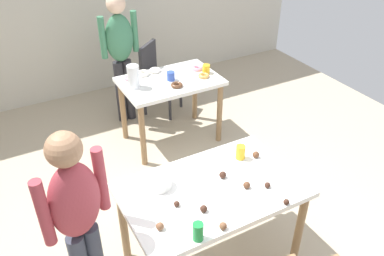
{
  "coord_description": "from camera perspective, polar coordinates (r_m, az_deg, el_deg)",
  "views": [
    {
      "loc": [
        -1.18,
        -1.84,
        2.6
      ],
      "look_at": [
        0.06,
        0.44,
        0.9
      ],
      "focal_mm": 37.21,
      "sensor_mm": 36.0,
      "label": 1
    }
  ],
  "objects": [
    {
      "name": "chair_far_table",
      "position": [
        4.91,
        -5.13,
        7.67
      ],
      "size": [
        0.56,
        0.56,
        0.87
      ],
      "color": "#2D2D33",
      "rests_on": "ground_plane"
    },
    {
      "name": "cup_far_0",
      "position": [
        4.32,
        2.04,
        8.46
      ],
      "size": [
        0.08,
        0.08,
        0.09
      ],
      "primitive_type": "cylinder",
      "color": "yellow",
      "rests_on": "dining_table_far"
    },
    {
      "name": "cake_ball_2",
      "position": [
        2.85,
        4.43,
        -6.71
      ],
      "size": [
        0.05,
        0.05,
        0.05
      ],
      "primitive_type": "sphere",
      "color": "#3D2319",
      "rests_on": "dining_table_near"
    },
    {
      "name": "cup_far_1",
      "position": [
        4.16,
        -3.06,
        7.45
      ],
      "size": [
        0.08,
        0.08,
        0.09
      ],
      "primitive_type": "cylinder",
      "color": "#3351B2",
      "rests_on": "dining_table_far"
    },
    {
      "name": "cake_ball_4",
      "position": [
        2.6,
        1.68,
        -11.49
      ],
      "size": [
        0.05,
        0.05,
        0.05
      ],
      "primitive_type": "sphere",
      "color": "#3D2319",
      "rests_on": "dining_table_near"
    },
    {
      "name": "donut_far_1",
      "position": [
        4.24,
        -9.02,
        7.09
      ],
      "size": [
        0.1,
        0.1,
        0.03
      ],
      "primitive_type": "torus",
      "color": "pink",
      "rests_on": "dining_table_far"
    },
    {
      "name": "ground_plane",
      "position": [
        3.4,
        2.72,
        -16.77
      ],
      "size": [
        6.4,
        6.4,
        0.0
      ],
      "primitive_type": "plane",
      "color": "tan"
    },
    {
      "name": "cake_ball_3",
      "position": [
        3.07,
        9.15,
        -3.79
      ],
      "size": [
        0.05,
        0.05,
        0.05
      ],
      "primitive_type": "sphere",
      "color": "brown",
      "rests_on": "dining_table_near"
    },
    {
      "name": "cake_ball_1",
      "position": [
        2.79,
        7.84,
        -8.1
      ],
      "size": [
        0.05,
        0.05,
        0.05
      ],
      "primitive_type": "sphere",
      "color": "brown",
      "rests_on": "dining_table_near"
    },
    {
      "name": "fork_near",
      "position": [
        2.94,
        2.4,
        -5.79
      ],
      "size": [
        0.17,
        0.02,
        0.01
      ],
      "primitive_type": "cube",
      "color": "silver",
      "rests_on": "dining_table_near"
    },
    {
      "name": "donut_far_3",
      "position": [
        4.31,
        -6.98,
        7.8
      ],
      "size": [
        0.14,
        0.14,
        0.04
      ],
      "primitive_type": "torus",
      "color": "white",
      "rests_on": "dining_table_far"
    },
    {
      "name": "person_adult_far",
      "position": [
        4.6,
        -10.22,
        11.05
      ],
      "size": [
        0.45,
        0.22,
        1.52
      ],
      "color": "#28282D",
      "rests_on": "ground_plane"
    },
    {
      "name": "donut_far_2",
      "position": [
        4.04,
        -2.2,
        6.18
      ],
      "size": [
        0.12,
        0.12,
        0.04
      ],
      "primitive_type": "torus",
      "color": "brown",
      "rests_on": "dining_table_far"
    },
    {
      "name": "soda_can",
      "position": [
        2.41,
        0.87,
        -14.62
      ],
      "size": [
        0.07,
        0.07,
        0.12
      ],
      "primitive_type": "cylinder",
      "color": "#198438",
      "rests_on": "dining_table_near"
    },
    {
      "name": "mixing_bowl",
      "position": [
        2.77,
        -4.68,
        -7.81
      ],
      "size": [
        0.17,
        0.17,
        0.07
      ],
      "primitive_type": "cylinder",
      "color": "white",
      "rests_on": "dining_table_near"
    },
    {
      "name": "dining_table_far",
      "position": [
        4.25,
        -3.13,
        5.49
      ],
      "size": [
        1.03,
        0.68,
        0.75
      ],
      "color": "white",
      "rests_on": "ground_plane"
    },
    {
      "name": "donut_far_0",
      "position": [
        4.24,
        1.7,
        7.51
      ],
      "size": [
        0.12,
        0.12,
        0.04
      ],
      "primitive_type": "torus",
      "color": "gold",
      "rests_on": "dining_table_far"
    },
    {
      "name": "cake_ball_8",
      "position": [
        2.81,
        10.77,
        -8.04
      ],
      "size": [
        0.04,
        0.04,
        0.04
      ],
      "primitive_type": "sphere",
      "color": "#3D2319",
      "rests_on": "dining_table_near"
    },
    {
      "name": "pitcher_far",
      "position": [
        4.03,
        -8.42,
        7.3
      ],
      "size": [
        0.12,
        0.12,
        0.23
      ],
      "primitive_type": "cylinder",
      "color": "white",
      "rests_on": "dining_table_far"
    },
    {
      "name": "cake_ball_7",
      "position": [
        2.63,
        -2.2,
        -10.81
      ],
      "size": [
        0.04,
        0.04,
        0.04
      ],
      "primitive_type": "sphere",
      "color": "#3D2319",
      "rests_on": "dining_table_near"
    },
    {
      "name": "donut_far_4",
      "position": [
        4.37,
        -5.32,
        8.24
      ],
      "size": [
        0.13,
        0.13,
        0.04
      ],
      "primitive_type": "torus",
      "color": "white",
      "rests_on": "dining_table_far"
    },
    {
      "name": "cake_ball_6",
      "position": [
        2.5,
        -4.62,
        -13.86
      ],
      "size": [
        0.05,
        0.05,
        0.05
      ],
      "primitive_type": "sphere",
      "color": "brown",
      "rests_on": "dining_table_near"
    },
    {
      "name": "cup_near_0",
      "position": [
        3.02,
        6.97,
        -3.45
      ],
      "size": [
        0.07,
        0.07,
        0.11
      ],
      "primitive_type": "cylinder",
      "color": "yellow",
      "rests_on": "dining_table_near"
    },
    {
      "name": "dining_table_near",
      "position": [
        2.85,
        2.86,
        -10.0
      ],
      "size": [
        1.25,
        0.79,
        0.75
      ],
      "color": "white",
      "rests_on": "ground_plane"
    },
    {
      "name": "donut_far_5",
      "position": [
        4.4,
        0.76,
        8.58
      ],
      "size": [
        0.12,
        0.12,
        0.04
      ],
      "primitive_type": "torus",
      "color": "pink",
      "rests_on": "dining_table_far"
    },
    {
      "name": "cake_ball_0",
      "position": [
        2.72,
        13.37,
        -10.27
      ],
      "size": [
        0.04,
        0.04,
        0.04
      ],
      "primitive_type": "sphere",
      "color": "#3D2319",
      "rests_on": "dining_table_near"
    },
    {
      "name": "person_girl_near",
      "position": [
        2.49,
        -15.98,
        -12.13
      ],
      "size": [
        0.45,
        0.29,
        1.47
      ],
      "color": "#383D4C",
      "rests_on": "ground_plane"
    },
    {
      "name": "cake_ball_5",
      "position": [
        2.5,
        4.47,
        -13.81
      ],
      "size": [
        0.05,
        0.05,
        0.05
      ],
      "primitive_type": "sphere",
      "color": "brown",
      "rests_on": "dining_table_near"
    }
  ]
}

